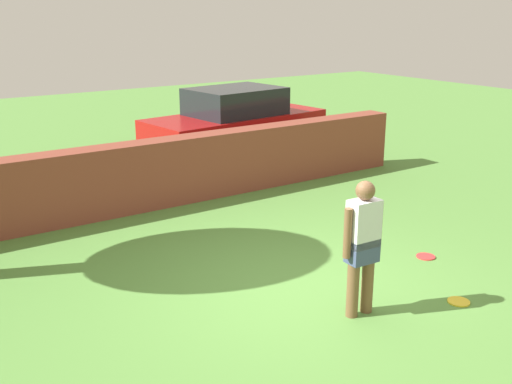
{
  "coord_description": "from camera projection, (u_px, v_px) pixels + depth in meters",
  "views": [
    {
      "loc": [
        -4.45,
        -5.47,
        3.45
      ],
      "look_at": [
        0.08,
        1.17,
        1.0
      ],
      "focal_mm": 42.64,
      "sensor_mm": 36.0,
      "label": 1
    }
  ],
  "objects": [
    {
      "name": "person",
      "position": [
        363.0,
        242.0,
        6.88
      ],
      "size": [
        0.54,
        0.24,
        1.62
      ],
      "rotation": [
        0.0,
        0.0,
        -0.05
      ],
      "color": "brown",
      "rests_on": "ground"
    },
    {
      "name": "frisbee_red",
      "position": [
        426.0,
        257.0,
        8.75
      ],
      "size": [
        0.27,
        0.27,
        0.02
      ],
      "primitive_type": "cylinder",
      "color": "red",
      "rests_on": "ground"
    },
    {
      "name": "brick_wall",
      "position": [
        74.0,
        187.0,
        10.05
      ],
      "size": [
        13.97,
        0.5,
        1.21
      ],
      "primitive_type": "cube",
      "color": "brown",
      "rests_on": "ground"
    },
    {
      "name": "ground_plane",
      "position": [
        302.0,
        290.0,
        7.72
      ],
      "size": [
        40.0,
        40.0,
        0.0
      ],
      "primitive_type": "plane",
      "color": "#568C3D"
    },
    {
      "name": "car",
      "position": [
        235.0,
        126.0,
        13.87
      ],
      "size": [
        4.37,
        2.29,
        1.72
      ],
      "rotation": [
        0.0,
        0.0,
        0.11
      ],
      "color": "#A51111",
      "rests_on": "ground"
    },
    {
      "name": "frisbee_yellow",
      "position": [
        459.0,
        302.0,
        7.41
      ],
      "size": [
        0.27,
        0.27,
        0.02
      ],
      "primitive_type": "cylinder",
      "color": "yellow",
      "rests_on": "ground"
    }
  ]
}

